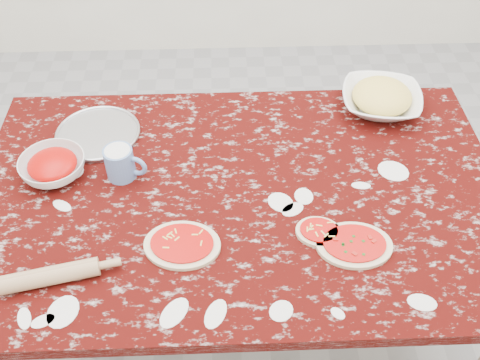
% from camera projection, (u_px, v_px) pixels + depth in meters
% --- Properties ---
extents(ground, '(4.00, 4.00, 0.00)m').
position_uv_depth(ground, '(240.00, 321.00, 2.20)').
color(ground, gray).
extents(worktable, '(1.60, 1.00, 0.75)m').
position_uv_depth(worktable, '(240.00, 210.00, 1.73)').
color(worktable, '#300503').
rests_on(worktable, ground).
extents(pizza_tray, '(0.35, 0.35, 0.01)m').
position_uv_depth(pizza_tray, '(98.00, 134.00, 1.85)').
color(pizza_tray, '#B2B2B7').
rests_on(pizza_tray, worktable).
extents(sauce_bowl, '(0.25, 0.25, 0.06)m').
position_uv_depth(sauce_bowl, '(53.00, 167.00, 1.70)').
color(sauce_bowl, white).
rests_on(sauce_bowl, worktable).
extents(cheese_bowl, '(0.32, 0.32, 0.07)m').
position_uv_depth(cheese_bowl, '(381.00, 101.00, 1.93)').
color(cheese_bowl, white).
rests_on(cheese_bowl, worktable).
extents(flour_mug, '(0.13, 0.09, 0.10)m').
position_uv_depth(flour_mug, '(121.00, 163.00, 1.68)').
color(flour_mug, '#5E7FBA').
rests_on(flour_mug, worktable).
extents(pizza_left, '(0.23, 0.19, 0.02)m').
position_uv_depth(pizza_left, '(182.00, 245.00, 1.52)').
color(pizza_left, beige).
rests_on(pizza_left, worktable).
extents(pizza_mid, '(0.15, 0.13, 0.02)m').
position_uv_depth(pizza_mid, '(319.00, 232.00, 1.55)').
color(pizza_mid, beige).
rests_on(pizza_mid, worktable).
extents(pizza_right, '(0.22, 0.17, 0.02)m').
position_uv_depth(pizza_right, '(354.00, 245.00, 1.52)').
color(pizza_right, beige).
rests_on(pizza_right, worktable).
extents(rolling_pin, '(0.25, 0.10, 0.05)m').
position_uv_depth(rolling_pin, '(50.00, 276.00, 1.42)').
color(rolling_pin, tan).
rests_on(rolling_pin, worktable).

